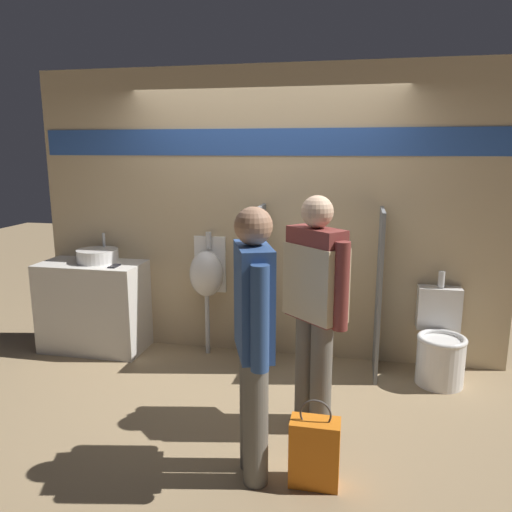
{
  "coord_description": "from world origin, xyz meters",
  "views": [
    {
      "loc": [
        0.85,
        -3.98,
        1.95
      ],
      "look_at": [
        0.0,
        0.17,
        1.05
      ],
      "focal_mm": 35.0,
      "sensor_mm": 36.0,
      "label": 1
    }
  ],
  "objects_px": {
    "person_in_vest": "(315,297)",
    "shopping_bag": "(315,452)",
    "urinal_far": "(319,280)",
    "urinal_near_counter": "(207,274)",
    "person_with_lanyard": "(254,334)",
    "toilet": "(440,346)",
    "sink_basin": "(98,256)",
    "cell_phone": "(114,266)"
  },
  "relations": [
    {
      "from": "person_in_vest",
      "to": "person_with_lanyard",
      "type": "bearing_deg",
      "value": 106.41
    },
    {
      "from": "cell_phone",
      "to": "toilet",
      "type": "distance_m",
      "value": 3.01
    },
    {
      "from": "urinal_near_counter",
      "to": "person_with_lanyard",
      "type": "bearing_deg",
      "value": -64.77
    },
    {
      "from": "sink_basin",
      "to": "cell_phone",
      "type": "bearing_deg",
      "value": -31.65
    },
    {
      "from": "sink_basin",
      "to": "person_in_vest",
      "type": "xyz_separation_m",
      "value": [
        2.21,
        -1.04,
        0.02
      ]
    },
    {
      "from": "sink_basin",
      "to": "toilet",
      "type": "height_order",
      "value": "sink_basin"
    },
    {
      "from": "toilet",
      "to": "shopping_bag",
      "type": "bearing_deg",
      "value": -120.18
    },
    {
      "from": "urinal_near_counter",
      "to": "toilet",
      "type": "relative_size",
      "value": 1.29
    },
    {
      "from": "toilet",
      "to": "person_in_vest",
      "type": "xyz_separation_m",
      "value": [
        -1.0,
        -0.94,
        0.65
      ]
    },
    {
      "from": "cell_phone",
      "to": "urinal_far",
      "type": "distance_m",
      "value": 1.91
    },
    {
      "from": "urinal_far",
      "to": "toilet",
      "type": "xyz_separation_m",
      "value": [
        1.06,
        -0.18,
        -0.48
      ]
    },
    {
      "from": "toilet",
      "to": "sink_basin",
      "type": "bearing_deg",
      "value": 178.2
    },
    {
      "from": "toilet",
      "to": "person_with_lanyard",
      "type": "bearing_deg",
      "value": -129.49
    },
    {
      "from": "person_with_lanyard",
      "to": "person_in_vest",
      "type": "bearing_deg",
      "value": -44.99
    },
    {
      "from": "toilet",
      "to": "cell_phone",
      "type": "bearing_deg",
      "value": -178.95
    },
    {
      "from": "toilet",
      "to": "shopping_bag",
      "type": "distance_m",
      "value": 1.85
    },
    {
      "from": "urinal_near_counter",
      "to": "person_with_lanyard",
      "type": "relative_size",
      "value": 0.72
    },
    {
      "from": "urinal_near_counter",
      "to": "person_with_lanyard",
      "type": "height_order",
      "value": "person_with_lanyard"
    },
    {
      "from": "urinal_far",
      "to": "person_in_vest",
      "type": "height_order",
      "value": "person_in_vest"
    },
    {
      "from": "shopping_bag",
      "to": "urinal_far",
      "type": "bearing_deg",
      "value": 94.35
    },
    {
      "from": "urinal_near_counter",
      "to": "shopping_bag",
      "type": "relative_size",
      "value": 2.18
    },
    {
      "from": "person_with_lanyard",
      "to": "toilet",
      "type": "bearing_deg",
      "value": -59.39
    },
    {
      "from": "urinal_far",
      "to": "person_with_lanyard",
      "type": "relative_size",
      "value": 0.72
    },
    {
      "from": "sink_basin",
      "to": "shopping_bag",
      "type": "xyz_separation_m",
      "value": [
        2.28,
        -1.69,
        -0.73
      ]
    },
    {
      "from": "sink_basin",
      "to": "person_with_lanyard",
      "type": "bearing_deg",
      "value": -41.28
    },
    {
      "from": "cell_phone",
      "to": "shopping_bag",
      "type": "relative_size",
      "value": 0.26
    },
    {
      "from": "toilet",
      "to": "person_with_lanyard",
      "type": "xyz_separation_m",
      "value": [
        -1.3,
        -1.57,
        0.6
      ]
    },
    {
      "from": "urinal_near_counter",
      "to": "toilet",
      "type": "height_order",
      "value": "urinal_near_counter"
    },
    {
      "from": "person_in_vest",
      "to": "shopping_bag",
      "type": "height_order",
      "value": "person_in_vest"
    },
    {
      "from": "person_in_vest",
      "to": "person_with_lanyard",
      "type": "height_order",
      "value": "person_in_vest"
    },
    {
      "from": "sink_basin",
      "to": "toilet",
      "type": "relative_size",
      "value": 0.43
    },
    {
      "from": "shopping_bag",
      "to": "urinal_near_counter",
      "type": "bearing_deg",
      "value": 124.05
    },
    {
      "from": "person_with_lanyard",
      "to": "shopping_bag",
      "type": "xyz_separation_m",
      "value": [
        0.37,
        -0.02,
        -0.7
      ]
    },
    {
      "from": "toilet",
      "to": "urinal_far",
      "type": "bearing_deg",
      "value": 170.53
    },
    {
      "from": "sink_basin",
      "to": "toilet",
      "type": "xyz_separation_m",
      "value": [
        3.21,
        -0.1,
        -0.63
      ]
    },
    {
      "from": "sink_basin",
      "to": "person_with_lanyard",
      "type": "distance_m",
      "value": 2.54
    },
    {
      "from": "person_in_vest",
      "to": "person_with_lanyard",
      "type": "xyz_separation_m",
      "value": [
        -0.3,
        -0.64,
        -0.05
      ]
    },
    {
      "from": "cell_phone",
      "to": "shopping_bag",
      "type": "xyz_separation_m",
      "value": [
        2.03,
        -1.54,
        -0.67
      ]
    },
    {
      "from": "person_with_lanyard",
      "to": "cell_phone",
      "type": "bearing_deg",
      "value": 27.56
    },
    {
      "from": "urinal_far",
      "to": "person_in_vest",
      "type": "relative_size",
      "value": 0.71
    },
    {
      "from": "urinal_far",
      "to": "cell_phone",
      "type": "bearing_deg",
      "value": -173.04
    },
    {
      "from": "cell_phone",
      "to": "urinal_near_counter",
      "type": "bearing_deg",
      "value": 15.54
    }
  ]
}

